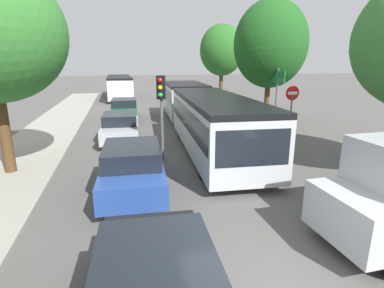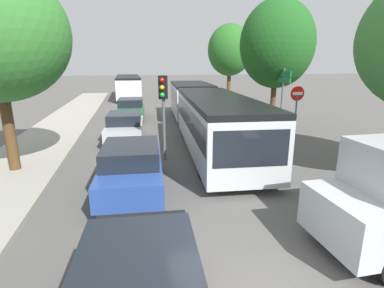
% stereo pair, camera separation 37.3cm
% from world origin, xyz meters
% --- Properties ---
extents(kerb_strip_left, '(3.20, 42.10, 0.14)m').
position_xyz_m(kerb_strip_left, '(-6.12, 16.05, 0.07)').
color(kerb_strip_left, '#9E998E').
rests_on(kerb_strip_left, ground).
extents(articulated_bus, '(3.76, 16.94, 2.49)m').
position_xyz_m(articulated_bus, '(2.11, 12.27, 1.44)').
color(articulated_bus, silver).
rests_on(articulated_bus, ground).
extents(city_bus_rear, '(2.61, 11.35, 2.44)m').
position_xyz_m(city_bus_rear, '(-1.93, 32.10, 1.41)').
color(city_bus_rear, silver).
rests_on(city_bus_rear, ground).
extents(queued_car_blue, '(2.06, 4.36, 1.48)m').
position_xyz_m(queued_car_blue, '(-1.84, 5.36, 0.75)').
color(queued_car_blue, '#284799').
rests_on(queued_car_blue, ground).
extents(queued_car_silver, '(1.99, 4.22, 1.43)m').
position_xyz_m(queued_car_silver, '(-2.11, 11.80, 0.73)').
color(queued_car_silver, '#B7BABF').
rests_on(queued_car_silver, ground).
extents(queued_car_green, '(2.04, 4.33, 1.47)m').
position_xyz_m(queued_car_green, '(-1.76, 17.93, 0.74)').
color(queued_car_green, '#236638').
rests_on(queued_car_green, ground).
extents(traffic_light, '(0.38, 0.40, 3.40)m').
position_xyz_m(traffic_light, '(-0.51, 8.16, 2.50)').
color(traffic_light, '#56595E').
rests_on(traffic_light, ground).
extents(no_entry_sign, '(0.70, 0.08, 2.82)m').
position_xyz_m(no_entry_sign, '(6.01, 9.40, 1.88)').
color(no_entry_sign, '#56595E').
rests_on(no_entry_sign, ground).
extents(direction_sign_post, '(0.13, 1.40, 3.60)m').
position_xyz_m(direction_sign_post, '(6.55, 11.86, 2.55)').
color(direction_sign_post, '#56595E').
rests_on(direction_sign_post, ground).
extents(tree_right_mid, '(4.40, 4.40, 7.56)m').
position_xyz_m(tree_right_mid, '(7.01, 13.73, 4.83)').
color(tree_right_mid, '#51381E').
rests_on(tree_right_mid, ground).
extents(tree_right_far, '(4.12, 4.12, 7.41)m').
position_xyz_m(tree_right_far, '(7.60, 24.31, 4.92)').
color(tree_right_far, '#51381E').
rests_on(tree_right_far, ground).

